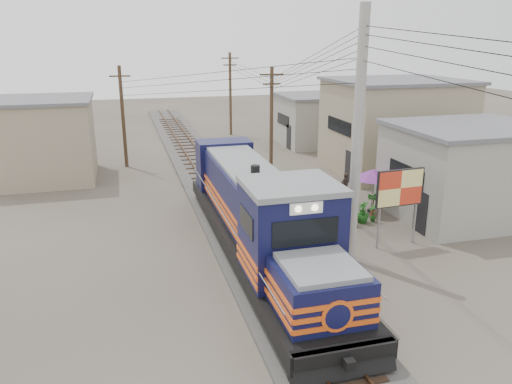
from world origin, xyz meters
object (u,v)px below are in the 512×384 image
object	(u,v)px
billboard	(400,190)
market_umbrella	(374,174)
vendor	(345,186)
locomotive	(259,216)

from	to	relation	value
billboard	market_umbrella	xyz separation A→B (m)	(1.12, 4.38, -0.53)
vendor	locomotive	bearing A→B (deg)	22.18
locomotive	billboard	distance (m)	6.17
locomotive	billboard	xyz separation A→B (m)	(6.10, -0.47, 0.76)
locomotive	billboard	size ratio (longest dim) A/B	4.84
billboard	market_umbrella	world-z (taller)	billboard
locomotive	billboard	bearing A→B (deg)	-4.40
locomotive	vendor	size ratio (longest dim) A/B	11.00
billboard	vendor	distance (m)	7.01
billboard	vendor	bearing A→B (deg)	80.15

